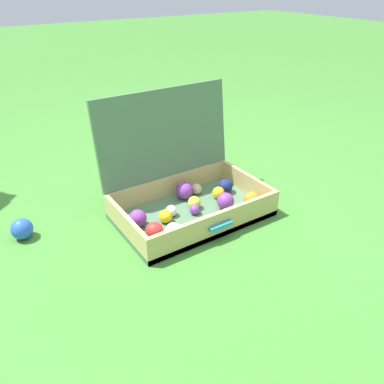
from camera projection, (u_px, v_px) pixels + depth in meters
ground_plane at (180, 228)px, 1.69m from camera, size 16.00×16.00×0.00m
open_suitcase at (185, 189)px, 1.76m from camera, size 0.66×0.49×0.52m
stray_ball_on_grass at (22, 229)px, 1.61m from camera, size 0.09×0.09×0.09m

